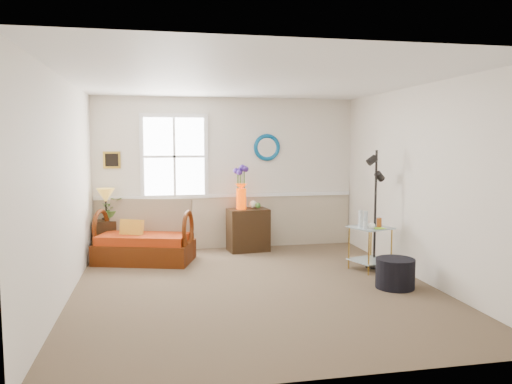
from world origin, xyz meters
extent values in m
cube|color=brown|center=(0.00, 0.00, 0.00)|extent=(4.50, 5.00, 0.01)
cube|color=white|center=(0.00, 0.00, 2.60)|extent=(4.50, 5.00, 0.01)
cube|color=silver|center=(0.00, 2.50, 1.30)|extent=(4.50, 0.01, 2.60)
cube|color=silver|center=(0.00, -2.50, 1.30)|extent=(4.50, 0.01, 2.60)
cube|color=silver|center=(-2.25, 0.00, 1.30)|extent=(0.01, 5.00, 2.60)
cube|color=silver|center=(2.25, 0.00, 1.30)|extent=(0.01, 5.00, 2.60)
cube|color=tan|center=(0.00, 2.48, 0.45)|extent=(4.46, 0.02, 0.90)
cube|color=white|center=(0.00, 2.47, 0.92)|extent=(4.46, 0.04, 0.06)
cube|color=gold|center=(-1.92, 2.48, 1.55)|extent=(0.28, 0.03, 0.28)
torus|color=#0D6B9B|center=(0.70, 2.48, 1.75)|extent=(0.47, 0.07, 0.47)
imported|color=#487C32|center=(-1.90, 2.23, 0.73)|extent=(0.37, 0.40, 0.29)
cylinder|color=black|center=(1.74, -0.34, 0.19)|extent=(0.50, 0.50, 0.38)
camera|label=1|loc=(-1.20, -6.05, 1.85)|focal=35.00mm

